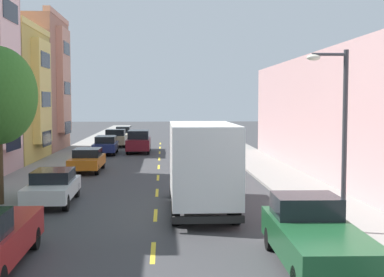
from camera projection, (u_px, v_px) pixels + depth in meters
ground_plane at (159, 162)px, 37.97m from camera, size 160.00×160.00×0.00m
sidewalk_left at (54, 165)px, 35.58m from camera, size 3.20×120.00×0.14m
sidewalk_right at (261, 164)px, 36.36m from camera, size 3.20×120.00×0.14m
lane_centerline_dashes at (158, 172)px, 32.49m from camera, size 0.14×47.20×0.01m
street_lamp at (340, 125)px, 16.68m from camera, size 1.35×0.28×5.84m
delivery_box_truck at (201, 162)px, 20.72m from camera, size 2.41×7.70×3.51m
parked_pickup_sky at (216, 148)px, 40.07m from camera, size 2.15×5.36×1.73m
parked_suv_silver at (204, 136)px, 52.50m from camera, size 2.01×4.83×1.93m
parked_sedan_orange at (87, 160)px, 32.64m from camera, size 1.81×4.50×1.43m
parked_hatchback_black at (123, 133)px, 60.26m from camera, size 1.82×4.03×1.50m
parked_wagon_navy at (106, 144)px, 43.68m from camera, size 1.91×4.73×1.50m
parked_sedan_white at (53, 186)px, 22.29m from camera, size 1.91×4.54×1.43m
parked_pickup_champagne at (117, 138)px, 51.20m from camera, size 2.13×5.35×1.73m
parked_pickup_forest at (315, 236)px, 13.69m from camera, size 2.15×5.35×1.73m
moving_burgundy_sedan at (139, 141)px, 44.83m from camera, size 1.95×4.80×1.93m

